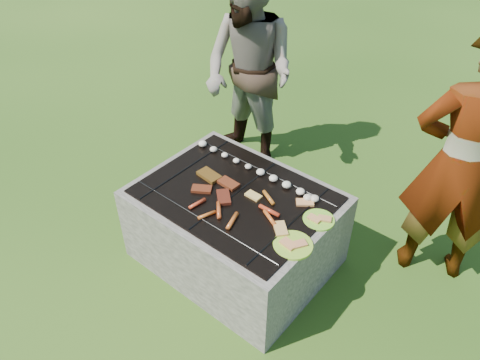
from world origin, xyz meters
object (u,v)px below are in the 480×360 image
(cook, at_px, (461,165))
(bystander, at_px, (249,73))
(plate_far, at_px, (319,220))
(plate_near, at_px, (293,245))
(fire_pit, at_px, (236,230))

(cook, relative_size, bystander, 1.00)
(cook, distance_m, bystander, 1.83)
(cook, bearing_deg, plate_far, 23.79)
(plate_far, relative_size, bystander, 0.12)
(plate_far, relative_size, plate_near, 0.79)
(plate_far, distance_m, plate_near, 0.28)
(fire_pit, height_order, plate_far, plate_far)
(plate_near, relative_size, bystander, 0.16)
(plate_far, bearing_deg, plate_near, -90.13)
(plate_far, bearing_deg, bystander, 145.45)
(bystander, bearing_deg, plate_near, -36.89)
(fire_pit, relative_size, cook, 0.72)
(fire_pit, bearing_deg, bystander, 124.63)
(plate_near, xyz_separation_m, bystander, (-1.26, 1.15, 0.29))
(fire_pit, distance_m, cook, 1.53)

